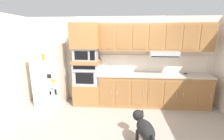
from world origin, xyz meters
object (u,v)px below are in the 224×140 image
at_px(built_in_oven, 87,74).
at_px(refrigerator, 50,74).
at_px(dog, 144,127).
at_px(microwave, 86,54).
at_px(screwdriver, 186,74).

bearing_deg(built_in_oven, refrigerator, -176.37).
bearing_deg(refrigerator, dog, -32.94).
bearing_deg(microwave, screwdriver, 1.50).
xyz_separation_m(screwdriver, dog, (-1.37, -1.76, -0.57)).
bearing_deg(screwdriver, built_in_oven, -178.50).
xyz_separation_m(microwave, screwdriver, (2.79, 0.07, -0.53)).
distance_m(built_in_oven, dog, 2.27).
height_order(screwdriver, dog, screwdriver).
height_order(built_in_oven, screwdriver, built_in_oven).
height_order(refrigerator, built_in_oven, refrigerator).
xyz_separation_m(refrigerator, built_in_oven, (1.07, 0.07, 0.02)).
relative_size(refrigerator, built_in_oven, 2.51).
distance_m(screwdriver, dog, 2.30).
height_order(microwave, dog, microwave).
bearing_deg(refrigerator, screwdriver, 2.09).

